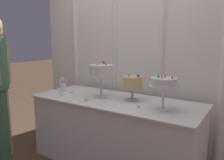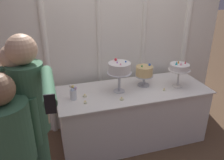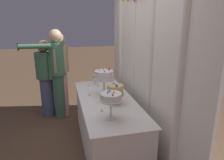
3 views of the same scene
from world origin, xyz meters
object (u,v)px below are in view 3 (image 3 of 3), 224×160
(cake_display_leftmost, at_px, (104,76))
(cake_display_rightmost, at_px, (111,98))
(cake_table, at_px, (107,123))
(tealight_near_right, at_px, (90,95))
(tealight_near_left, at_px, (98,86))
(guest_girl_blue_dress, at_px, (57,69))
(guest_man_pink_jacket, at_px, (46,76))
(guest_man_dark_suit, at_px, (61,72))
(cake_display_center, at_px, (115,91))
(flower_vase, at_px, (95,79))
(tealight_far_left, at_px, (88,86))
(tealight_far_right, at_px, (102,110))

(cake_display_leftmost, distance_m, cake_display_rightmost, 0.81)
(cake_table, height_order, cake_display_leftmost, cake_display_leftmost)
(cake_display_rightmost, bearing_deg, tealight_near_right, -170.71)
(cake_display_rightmost, relative_size, tealight_near_right, 7.11)
(cake_table, bearing_deg, tealight_near_left, -178.43)
(guest_girl_blue_dress, height_order, guest_man_pink_jacket, guest_girl_blue_dress)
(guest_girl_blue_dress, relative_size, guest_man_pink_jacket, 1.13)
(guest_man_dark_suit, bearing_deg, cake_display_rightmost, 15.89)
(guest_man_pink_jacket, bearing_deg, guest_girl_blue_dress, 53.96)
(cake_display_leftmost, bearing_deg, guest_man_dark_suit, -150.32)
(cake_table, distance_m, guest_girl_blue_dress, 1.53)
(cake_display_leftmost, bearing_deg, cake_display_center, 11.52)
(cake_table, xyz_separation_m, cake_display_rightmost, (0.60, -0.08, 0.65))
(cake_display_center, height_order, guest_man_dark_suit, guest_man_dark_suit)
(flower_vase, relative_size, guest_man_dark_suit, 0.12)
(cake_display_leftmost, distance_m, guest_man_dark_suit, 1.28)
(flower_vase, height_order, guest_man_dark_suit, guest_man_dark_suit)
(tealight_near_right, xyz_separation_m, guest_man_pink_jacket, (-1.15, -0.70, 0.04))
(cake_table, relative_size, cake_display_rightmost, 5.44)
(tealight_far_left, distance_m, guest_man_dark_suit, 0.77)
(tealight_far_left, bearing_deg, tealight_near_right, -5.62)
(cake_display_center, distance_m, tealight_far_right, 0.35)
(tealight_near_left, xyz_separation_m, tealight_near_right, (0.41, -0.20, -0.00))
(tealight_far_left, xyz_separation_m, tealight_near_right, (0.44, -0.04, -0.00))
(cake_table, relative_size, cake_display_center, 6.45)
(cake_display_rightmost, distance_m, tealight_far_right, 0.35)
(tealight_near_left, xyz_separation_m, guest_man_pink_jacket, (-0.74, -0.91, 0.04))
(cake_display_center, height_order, tealight_far_left, cake_display_center)
(guest_man_pink_jacket, bearing_deg, cake_display_center, 32.62)
(cake_display_leftmost, xyz_separation_m, cake_display_rightmost, (0.80, -0.09, -0.05))
(tealight_near_left, relative_size, tealight_far_right, 1.39)
(flower_vase, relative_size, guest_girl_blue_dress, 0.11)
(guest_girl_blue_dress, xyz_separation_m, guest_man_pink_jacket, (-0.17, -0.23, -0.17))
(cake_table, xyz_separation_m, cake_display_center, (0.18, 0.08, 0.59))
(cake_display_center, bearing_deg, cake_table, -156.67)
(flower_vase, height_order, guest_girl_blue_dress, guest_girl_blue_dress)
(cake_display_center, relative_size, tealight_far_right, 8.53)
(cake_display_center, height_order, cake_display_rightmost, cake_display_rightmost)
(cake_table, relative_size, tealight_near_right, 38.67)
(tealight_far_left, bearing_deg, flower_vase, 129.75)
(cake_display_center, xyz_separation_m, guest_man_pink_jacket, (-1.57, -1.01, -0.15))
(guest_girl_blue_dress, bearing_deg, tealight_far_left, 43.28)
(flower_vase, distance_m, tealight_near_right, 0.59)
(tealight_far_left, xyz_separation_m, tealight_far_right, (1.04, 0.03, -0.00))
(guest_man_pink_jacket, bearing_deg, cake_display_leftmost, 37.86)
(tealight_far_right, relative_size, guest_girl_blue_dress, 0.02)
(tealight_near_left, height_order, guest_girl_blue_dress, guest_girl_blue_dress)
(tealight_far_left, bearing_deg, guest_man_pink_jacket, -133.78)
(cake_display_center, bearing_deg, cake_display_leftmost, -168.48)
(flower_vase, distance_m, tealight_far_left, 0.20)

